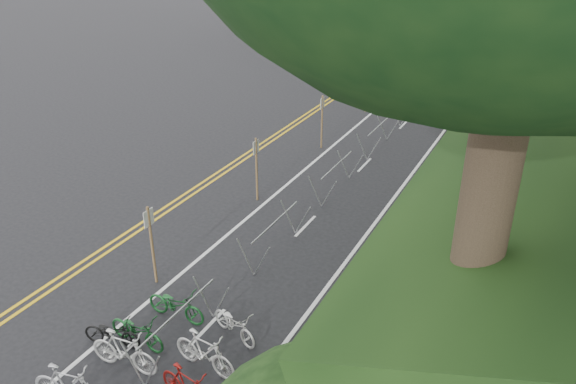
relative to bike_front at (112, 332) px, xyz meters
name	(u,v)px	position (x,y,z in m)	size (l,w,h in m)	color
road_markings	(246,210)	(-0.75, 7.74, -0.39)	(7.47, 80.00, 0.01)	gold
red_curb	(395,216)	(4.32, 9.65, -0.35)	(0.25, 28.00, 0.10)	maroon
bike_racks_rest	(337,172)	(1.62, 10.65, 0.46)	(1.14, 23.00, 1.17)	gray
signposts_rest	(293,139)	(-0.78, 11.65, 1.03)	(0.08, 18.40, 2.50)	brown
bike_front	(112,332)	(0.00, 0.00, 0.00)	(1.52, 0.53, 0.80)	black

